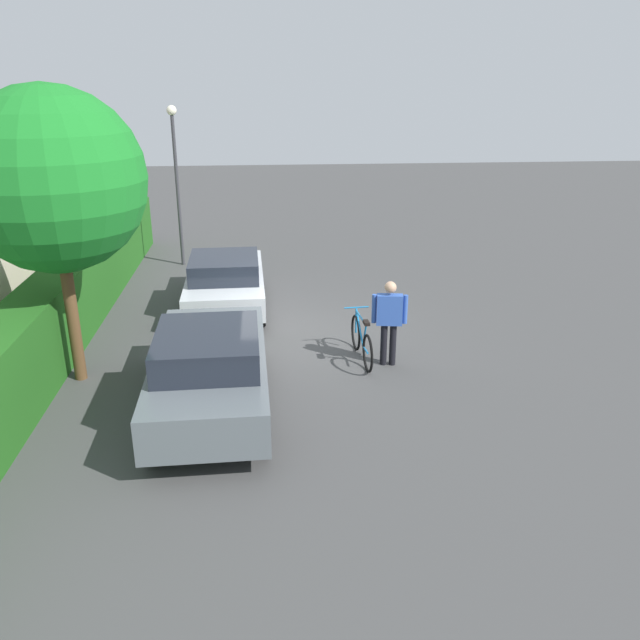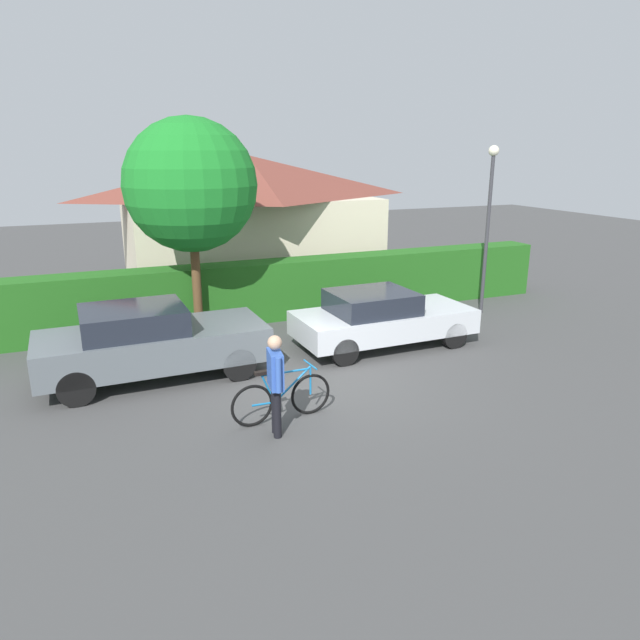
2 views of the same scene
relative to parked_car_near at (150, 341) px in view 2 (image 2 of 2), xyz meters
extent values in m
plane|color=#424242|center=(3.07, -1.69, -0.78)|extent=(60.00, 60.00, 0.00)
cube|color=#215D1A|center=(3.07, 3.25, 0.00)|extent=(17.95, 0.90, 1.58)
cube|color=beige|center=(4.18, 7.27, 0.69)|extent=(7.79, 4.68, 2.95)
pyramid|color=brown|center=(4.18, 7.27, 2.83)|extent=(8.18, 4.92, 1.34)
cube|color=slate|center=(0.07, 0.00, -0.11)|extent=(4.48, 1.93, 0.68)
cube|color=#1E232D|center=(-0.28, -0.01, 0.48)|extent=(1.99, 1.66, 0.49)
cylinder|color=black|center=(1.56, 0.86, -0.45)|extent=(0.68, 0.20, 0.67)
cylinder|color=black|center=(1.60, -0.79, -0.45)|extent=(0.68, 0.20, 0.67)
cylinder|color=black|center=(-1.46, 0.79, -0.45)|extent=(0.68, 0.20, 0.67)
cylinder|color=black|center=(-1.42, -0.86, -0.45)|extent=(0.68, 0.20, 0.67)
cube|color=silver|center=(5.30, 0.00, -0.20)|extent=(4.21, 1.90, 0.55)
cube|color=#1E232D|center=(4.96, -0.01, 0.31)|extent=(1.88, 1.63, 0.48)
cylinder|color=black|center=(6.70, 0.85, -0.48)|extent=(0.61, 0.19, 0.61)
cylinder|color=black|center=(6.74, -0.78, -0.48)|extent=(0.61, 0.19, 0.61)
cylinder|color=black|center=(3.86, 0.78, -0.48)|extent=(0.61, 0.19, 0.61)
cylinder|color=black|center=(3.90, -0.84, -0.48)|extent=(0.61, 0.19, 0.61)
torus|color=black|center=(2.35, -2.77, -0.41)|extent=(0.74, 0.10, 0.74)
torus|color=black|center=(1.28, -2.85, -0.41)|extent=(0.74, 0.10, 0.74)
cylinder|color=#1972B2|center=(2.02, -2.80, -0.17)|extent=(0.69, 0.08, 0.56)
cylinder|color=#1972B2|center=(1.57, -2.83, -0.16)|extent=(0.26, 0.05, 0.56)
cylinder|color=#1972B2|center=(1.88, -2.81, 0.08)|extent=(0.85, 0.09, 0.06)
cylinder|color=#1972B2|center=(1.48, -2.83, -0.42)|extent=(0.41, 0.06, 0.05)
cylinder|color=#1972B2|center=(2.35, -2.77, -0.16)|extent=(0.04, 0.04, 0.52)
cube|color=black|center=(1.46, -2.84, 0.14)|extent=(0.23, 0.11, 0.06)
cylinder|color=#1972B2|center=(2.35, -2.77, 0.13)|extent=(0.06, 0.50, 0.03)
cylinder|color=black|center=(1.57, -3.21, -0.36)|extent=(0.13, 0.13, 0.84)
cylinder|color=black|center=(1.54, -3.38, -0.36)|extent=(0.13, 0.13, 0.84)
cube|color=#3359B2|center=(1.56, -3.29, 0.35)|extent=(0.27, 0.51, 0.59)
sphere|color=tan|center=(1.56, -3.29, 0.80)|extent=(0.23, 0.23, 0.23)
cylinder|color=#3359B2|center=(1.60, -3.00, 0.37)|extent=(0.09, 0.09, 0.56)
cylinder|color=#3359B2|center=(1.51, -3.58, 0.37)|extent=(0.09, 0.09, 0.56)
cylinder|color=#38383D|center=(9.25, 1.48, 1.37)|extent=(0.10, 0.10, 4.31)
sphere|color=#F2EDCC|center=(9.25, 1.48, 3.64)|extent=(0.28, 0.28, 0.28)
cylinder|color=brown|center=(1.45, 2.53, 0.58)|extent=(0.22, 0.22, 2.72)
sphere|color=#1A7825|center=(1.45, 2.53, 2.87)|extent=(3.12, 3.12, 3.12)
camera|label=1|loc=(-9.72, -0.94, 4.45)|focal=35.96mm
camera|label=2|loc=(-1.05, -11.42, 3.67)|focal=32.50mm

